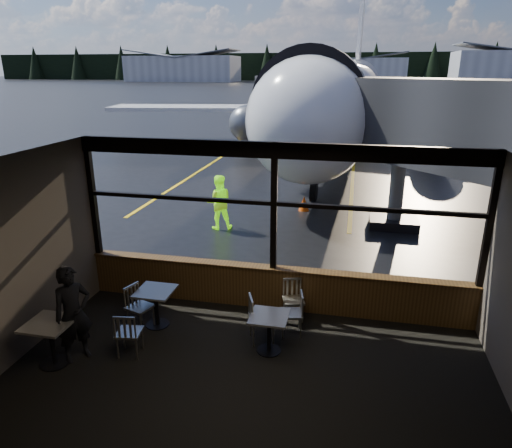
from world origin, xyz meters
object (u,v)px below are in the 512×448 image
(cafe_table_mid, at_px, (157,308))
(chair_mid_s, at_px, (129,333))
(ground_crew, at_px, (219,202))
(chair_near_n, at_px, (293,301))
(chair_near_w, at_px, (262,319))
(chair_near_e, at_px, (291,314))
(passenger, at_px, (73,314))
(cafe_table_near, at_px, (269,334))
(cone_wing, at_px, (237,147))
(airliner, at_px, (346,50))
(chair_mid_w, at_px, (140,307))
(cafe_table_left, at_px, (52,343))
(cone_nose, at_px, (304,203))
(jet_bridge, at_px, (428,156))

(cafe_table_mid, height_order, chair_mid_s, chair_mid_s)
(ground_crew, bearing_deg, chair_near_n, 101.27)
(chair_near_w, xyz_separation_m, chair_near_n, (0.47, 0.88, -0.04))
(chair_mid_s, bearing_deg, chair_near_e, 15.93)
(passenger, bearing_deg, cafe_table_near, -38.03)
(chair_near_e, bearing_deg, cone_wing, 5.57)
(airliner, xyz_separation_m, chair_near_e, (-0.09, -22.40, -5.46))
(chair_near_e, xyz_separation_m, cone_wing, (-6.23, 20.06, -0.21))
(chair_mid_w, bearing_deg, chair_near_e, 116.77)
(cafe_table_left, xyz_separation_m, cone_nose, (3.15, 9.90, -0.14))
(jet_bridge, relative_size, passenger, 6.38)
(chair_near_w, distance_m, cone_nose, 8.46)
(jet_bridge, relative_size, chair_near_e, 12.80)
(cafe_table_mid, distance_m, chair_mid_w, 0.32)
(cafe_table_near, relative_size, ground_crew, 0.42)
(chair_near_e, distance_m, chair_near_w, 0.61)
(cafe_table_near, xyz_separation_m, cone_nose, (-0.37, 8.76, -0.10))
(jet_bridge, relative_size, cone_wing, 24.84)
(jet_bridge, distance_m, chair_near_e, 7.40)
(airliner, bearing_deg, chair_near_e, -87.77)
(cone_nose, bearing_deg, ground_crew, -134.18)
(chair_near_e, bearing_deg, chair_mid_w, 86.18)
(cone_nose, bearing_deg, cafe_table_left, -107.68)
(passenger, bearing_deg, cone_wing, 43.72)
(ground_crew, xyz_separation_m, cone_wing, (-3.14, 14.44, -0.64))
(passenger, bearing_deg, chair_near_e, -29.80)
(passenger, xyz_separation_m, ground_crew, (0.44, 7.16, -0.01))
(airliner, height_order, cone_nose, airliner)
(cafe_table_left, bearing_deg, jet_bridge, 49.97)
(jet_bridge, bearing_deg, chair_near_w, -117.82)
(cafe_table_mid, height_order, chair_mid_w, chair_mid_w)
(passenger, bearing_deg, cafe_table_mid, 1.53)
(chair_near_w, bearing_deg, passenger, -90.00)
(cafe_table_near, relative_size, cone_wing, 1.63)
(chair_mid_w, bearing_deg, ground_crew, -159.19)
(passenger, bearing_deg, jet_bridge, -3.04)
(cafe_table_left, xyz_separation_m, chair_mid_s, (1.14, 0.54, 0.03))
(airliner, xyz_separation_m, chair_near_n, (-0.12, -21.87, -5.47))
(chair_mid_s, bearing_deg, cafe_table_left, -164.02)
(airliner, xyz_separation_m, cafe_table_near, (-0.39, -23.06, -5.53))
(jet_bridge, distance_m, cafe_table_near, 8.12)
(cone_wing, bearing_deg, cone_nose, -65.07)
(airliner, bearing_deg, jet_bridge, -76.94)
(jet_bridge, xyz_separation_m, chair_near_w, (-3.58, -6.78, -1.94))
(chair_near_e, bearing_deg, passenger, 101.92)
(passenger, bearing_deg, chair_mid_w, 7.44)
(cafe_table_mid, distance_m, passenger, 1.65)
(cone_wing, bearing_deg, chair_near_n, -72.40)
(chair_near_e, relative_size, chair_near_w, 0.93)
(airliner, xyz_separation_m, cafe_table_mid, (-2.71, -22.65, -5.51))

